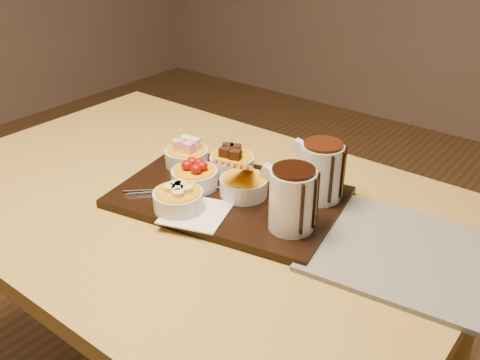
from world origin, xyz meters
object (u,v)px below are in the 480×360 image
Objects in this scene: serving_board at (229,197)px; newspaper at (418,257)px; dining_table at (189,234)px; pitcher_dark_chocolate at (292,200)px; pitcher_milk_chocolate at (321,172)px; bowl_strawberries at (195,178)px.

newspaper is at bearing -4.17° from serving_board.
newspaper reaches higher than dining_table.
pitcher_dark_chocolate is 1.00× the size of pitcher_milk_chocolate.
pitcher_dark_chocolate reaches higher than bowl_strawberries.
serving_board reaches higher than newspaper.
pitcher_dark_chocolate is at bearing 2.53° from dining_table.
serving_board is at bearing 160.02° from pitcher_dark_chocolate.
bowl_strawberries is 0.28× the size of newspaper.
pitcher_dark_chocolate is (0.17, -0.03, 0.07)m from serving_board.
pitcher_dark_chocolate is at bearing -1.57° from bowl_strawberries.
newspaper is (0.47, 0.07, -0.03)m from bowl_strawberries.
dining_table is 10.16× the size of pitcher_dark_chocolate.
pitcher_dark_chocolate is at bearing -168.61° from newspaper.
pitcher_milk_chocolate is 0.33× the size of newspaper.
bowl_strawberries is (-0.08, -0.02, 0.03)m from serving_board.
dining_table is 10.16× the size of pitcher_milk_chocolate.
pitcher_dark_chocolate and pitcher_milk_chocolate have the same top height.
serving_board is (0.09, 0.04, 0.11)m from dining_table.
dining_table is at bearing -161.09° from pitcher_milk_chocolate.
pitcher_milk_chocolate is (0.16, 0.10, 0.07)m from serving_board.
pitcher_milk_chocolate reaches higher than bowl_strawberries.
bowl_strawberries is 0.48m from newspaper.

